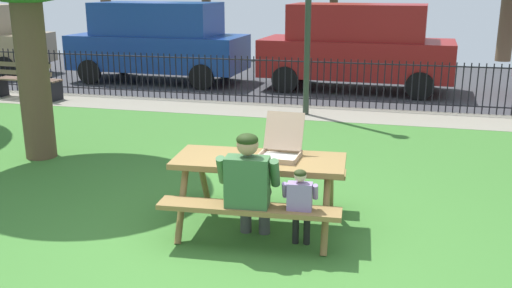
{
  "coord_description": "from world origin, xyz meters",
  "views": [
    {
      "loc": [
        1.48,
        -5.06,
        2.55
      ],
      "look_at": [
        -0.08,
        1.15,
        0.75
      ],
      "focal_mm": 40.18,
      "sensor_mm": 36.0,
      "label": 1
    }
  ],
  "objects_px": {
    "pizza_slice_on_table": "(241,156)",
    "parked_car_left": "(158,40)",
    "picnic_table_foreground": "(259,174)",
    "pizza_box_open": "(281,147)",
    "child_at_table": "(300,201)",
    "park_bench_left": "(27,81)",
    "parked_car_center": "(357,45)",
    "adult_at_table": "(249,184)"
  },
  "relations": [
    {
      "from": "pizza_slice_on_table",
      "to": "parked_car_left",
      "type": "height_order",
      "value": "parked_car_left"
    },
    {
      "from": "picnic_table_foreground",
      "to": "parked_car_left",
      "type": "height_order",
      "value": "parked_car_left"
    },
    {
      "from": "pizza_box_open",
      "to": "parked_car_left",
      "type": "relative_size",
      "value": 0.11
    },
    {
      "from": "parked_car_left",
      "to": "child_at_table",
      "type": "bearing_deg",
      "value": -59.35
    },
    {
      "from": "park_bench_left",
      "to": "parked_car_center",
      "type": "height_order",
      "value": "parked_car_center"
    },
    {
      "from": "picnic_table_foreground",
      "to": "pizza_box_open",
      "type": "relative_size",
      "value": 3.54
    },
    {
      "from": "pizza_slice_on_table",
      "to": "park_bench_left",
      "type": "relative_size",
      "value": 0.15
    },
    {
      "from": "adult_at_table",
      "to": "child_at_table",
      "type": "distance_m",
      "value": 0.53
    },
    {
      "from": "adult_at_table",
      "to": "parked_car_center",
      "type": "relative_size",
      "value": 0.25
    },
    {
      "from": "pizza_box_open",
      "to": "park_bench_left",
      "type": "distance_m",
      "value": 8.96
    },
    {
      "from": "adult_at_table",
      "to": "picnic_table_foreground",
      "type": "bearing_deg",
      "value": 92.34
    },
    {
      "from": "picnic_table_foreground",
      "to": "pizza_slice_on_table",
      "type": "relative_size",
      "value": 7.54
    },
    {
      "from": "adult_at_table",
      "to": "parked_car_left",
      "type": "height_order",
      "value": "parked_car_left"
    },
    {
      "from": "pizza_box_open",
      "to": "adult_at_table",
      "type": "relative_size",
      "value": 0.45
    },
    {
      "from": "parked_car_left",
      "to": "parked_car_center",
      "type": "relative_size",
      "value": 0.99
    },
    {
      "from": "picnic_table_foreground",
      "to": "pizza_box_open",
      "type": "xyz_separation_m",
      "value": [
        0.21,
        0.13,
        0.28
      ]
    },
    {
      "from": "pizza_slice_on_table",
      "to": "parked_car_center",
      "type": "xyz_separation_m",
      "value": [
        0.52,
        8.65,
        0.32
      ]
    },
    {
      "from": "parked_car_left",
      "to": "park_bench_left",
      "type": "bearing_deg",
      "value": -122.97
    },
    {
      "from": "picnic_table_foreground",
      "to": "parked_car_center",
      "type": "bearing_deg",
      "value": 87.87
    },
    {
      "from": "picnic_table_foreground",
      "to": "pizza_box_open",
      "type": "height_order",
      "value": "pizza_box_open"
    },
    {
      "from": "parked_car_left",
      "to": "parked_car_center",
      "type": "distance_m",
      "value": 5.21
    },
    {
      "from": "pizza_box_open",
      "to": "adult_at_table",
      "type": "bearing_deg",
      "value": -106.55
    },
    {
      "from": "pizza_box_open",
      "to": "parked_car_center",
      "type": "height_order",
      "value": "parked_car_center"
    },
    {
      "from": "pizza_slice_on_table",
      "to": "child_at_table",
      "type": "distance_m",
      "value": 0.91
    },
    {
      "from": "pizza_slice_on_table",
      "to": "child_at_table",
      "type": "height_order",
      "value": "child_at_table"
    },
    {
      "from": "park_bench_left",
      "to": "picnic_table_foreground",
      "type": "bearing_deg",
      "value": -39.51
    },
    {
      "from": "picnic_table_foreground",
      "to": "adult_at_table",
      "type": "height_order",
      "value": "adult_at_table"
    },
    {
      "from": "picnic_table_foreground",
      "to": "parked_car_left",
      "type": "distance_m",
      "value": 9.95
    },
    {
      "from": "parked_car_center",
      "to": "park_bench_left",
      "type": "bearing_deg",
      "value": -157.22
    },
    {
      "from": "pizza_slice_on_table",
      "to": "child_at_table",
      "type": "bearing_deg",
      "value": -34.34
    },
    {
      "from": "pizza_box_open",
      "to": "parked_car_left",
      "type": "distance_m",
      "value": 9.94
    },
    {
      "from": "picnic_table_foreground",
      "to": "child_at_table",
      "type": "xyz_separation_m",
      "value": [
        0.53,
        -0.49,
        -0.08
      ]
    },
    {
      "from": "child_at_table",
      "to": "park_bench_left",
      "type": "distance_m",
      "value": 9.59
    },
    {
      "from": "adult_at_table",
      "to": "parked_car_center",
      "type": "xyz_separation_m",
      "value": [
        0.3,
        9.15,
        0.44
      ]
    },
    {
      "from": "child_at_table",
      "to": "parked_car_left",
      "type": "distance_m",
      "value": 10.65
    },
    {
      "from": "parked_car_center",
      "to": "picnic_table_foreground",
      "type": "bearing_deg",
      "value": -92.13
    },
    {
      "from": "pizza_box_open",
      "to": "parked_car_center",
      "type": "bearing_deg",
      "value": 89.23
    },
    {
      "from": "parked_car_center",
      "to": "parked_car_left",
      "type": "bearing_deg",
      "value": 180.0
    },
    {
      "from": "pizza_box_open",
      "to": "parked_car_center",
      "type": "xyz_separation_m",
      "value": [
        0.12,
        8.53,
        0.22
      ]
    },
    {
      "from": "park_bench_left",
      "to": "parked_car_left",
      "type": "xyz_separation_m",
      "value": [
        1.95,
        3.01,
        0.68
      ]
    },
    {
      "from": "child_at_table",
      "to": "parked_car_center",
      "type": "height_order",
      "value": "parked_car_center"
    },
    {
      "from": "picnic_table_foreground",
      "to": "pizza_box_open",
      "type": "bearing_deg",
      "value": 31.48
    }
  ]
}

